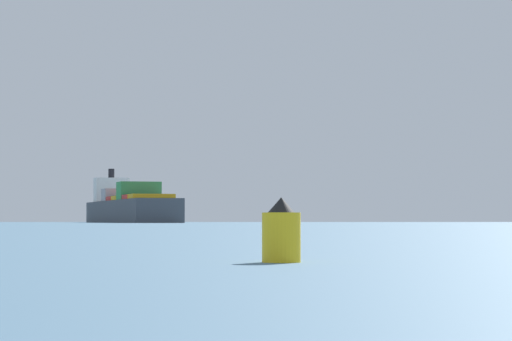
{
  "coord_description": "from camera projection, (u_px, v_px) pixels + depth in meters",
  "views": [
    {
      "loc": [
        -0.03,
        -7.1,
        1.37
      ],
      "look_at": [
        0.46,
        11.97,
        2.18
      ],
      "focal_mm": 82.15,
      "sensor_mm": 36.0,
      "label": 1
    }
  ],
  "objects": [
    {
      "name": "cargo_ship",
      "position": [
        129.0,
        208.0,
        704.58
      ],
      "size": [
        71.54,
        176.51,
        35.21
      ],
      "rotation": [
        0.0,
        0.0,
        4.98
      ],
      "color": "#3F444C",
      "rests_on": "ground_plane"
    },
    {
      "name": "channel_buoy",
      "position": [
        281.0,
        233.0,
        38.06
      ],
      "size": [
        1.26,
        1.26,
        2.12
      ],
      "color": "yellow",
      "rests_on": "ground_plane"
    },
    {
      "name": "distant_headland",
      "position": [
        288.0,
        197.0,
        1264.09
      ],
      "size": [
        1301.94,
        291.6,
        53.38
      ],
      "primitive_type": "cube",
      "rotation": [
        0.0,
        0.0,
        -0.05
      ],
      "color": "#4C564C",
      "rests_on": "ground_plane"
    }
  ]
}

